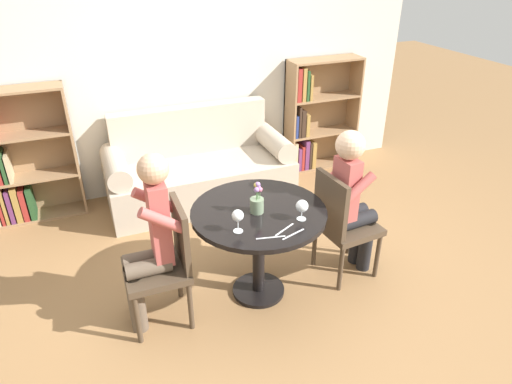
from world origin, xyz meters
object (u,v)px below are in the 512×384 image
at_px(person_left, 150,241).
at_px(wine_glass_left, 238,216).
at_px(bookshelf_right, 312,118).
at_px(chair_right, 341,221).
at_px(person_right, 352,199).
at_px(bookshelf_left, 16,162).
at_px(chair_left, 166,260).
at_px(wine_glass_right, 302,207).
at_px(couch, 199,171).
at_px(flower_vase, 257,202).

relative_size(person_left, wine_glass_left, 8.05).
bearing_deg(bookshelf_right, chair_right, -111.95).
bearing_deg(person_right, bookshelf_left, 47.06).
distance_m(bookshelf_left, person_right, 3.08).
bearing_deg(chair_left, chair_right, 89.62).
distance_m(bookshelf_left, chair_right, 3.02).
xyz_separation_m(person_right, wine_glass_right, (-0.54, -0.20, 0.16)).
xyz_separation_m(person_left, wine_glass_left, (0.54, -0.20, 0.18)).
relative_size(bookshelf_left, bookshelf_right, 1.00).
bearing_deg(couch, chair_right, -67.54).
distance_m(wine_glass_left, flower_vase, 0.27).
bearing_deg(couch, chair_left, -112.84).
bearing_deg(couch, flower_vase, -90.70).
xyz_separation_m(chair_left, person_left, (-0.09, 0.00, 0.18)).
distance_m(bookshelf_left, wine_glass_right, 2.84).
bearing_deg(person_right, person_left, 84.22).
bearing_deg(person_left, chair_left, 89.38).
bearing_deg(chair_right, flower_vase, 84.29).
bearing_deg(wine_glass_left, person_right, 10.36).
bearing_deg(bookshelf_right, person_left, -139.73).
bearing_deg(person_left, wine_glass_left, 70.53).
bearing_deg(person_right, bookshelf_right, -24.84).
relative_size(couch, flower_vase, 7.90).
height_order(bookshelf_left, wine_glass_left, bookshelf_left).
relative_size(bookshelf_right, flower_vase, 5.44).
height_order(person_right, wine_glass_right, person_right).
xyz_separation_m(wine_glass_left, wine_glass_right, (0.45, -0.02, -0.02)).
bearing_deg(chair_right, bookshelf_right, -26.98).
relative_size(couch, wine_glass_left, 11.69).
relative_size(bookshelf_left, person_right, 1.04).
height_order(chair_left, person_left, person_left).
bearing_deg(chair_right, chair_left, 83.68).
bearing_deg(chair_right, wine_glass_right, 107.75).
xyz_separation_m(bookshelf_right, chair_left, (-2.13, -1.88, -0.10)).
bearing_deg(wine_glass_right, bookshelf_left, 132.01).
height_order(chair_left, wine_glass_left, chair_left).
bearing_deg(wine_glass_left, wine_glass_right, -2.96).
height_order(person_right, wine_glass_left, person_right).
distance_m(person_left, flower_vase, 0.76).
height_order(couch, chair_left, couch).
distance_m(person_left, person_right, 1.53).
relative_size(person_left, wine_glass_right, 8.78).
relative_size(bookshelf_left, chair_right, 1.42).
xyz_separation_m(couch, person_right, (0.77, -1.63, 0.36)).
bearing_deg(couch, bookshelf_left, 170.95).
xyz_separation_m(chair_left, chair_right, (1.36, -0.03, 0.00)).
xyz_separation_m(person_right, wine_glass_left, (-0.99, -0.18, 0.18)).
height_order(bookshelf_left, person_right, bookshelf_left).
bearing_deg(couch, wine_glass_right, -83.07).
relative_size(chair_right, person_right, 0.73).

